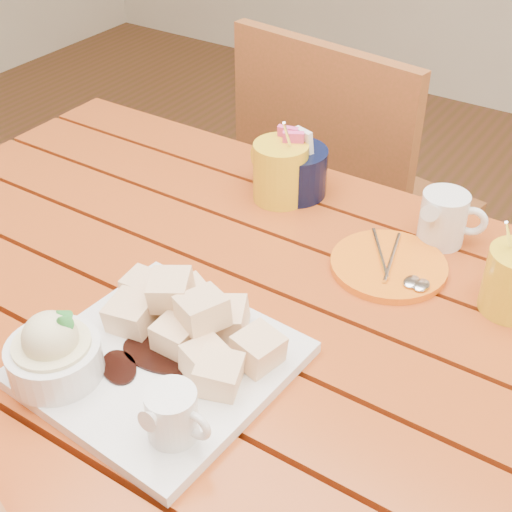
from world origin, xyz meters
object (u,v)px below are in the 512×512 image
Objects in this scene: table at (222,359)px; coffee_mug_left at (279,170)px; orange_saucer at (389,265)px; dessert_plate at (140,352)px; chair_far at (344,204)px.

coffee_mug_left is (-0.07, 0.27, 0.16)m from table.
table is at bearing -130.08° from orange_saucer.
coffee_mug_left is at bearing 99.79° from dessert_plate.
table is at bearing -52.03° from coffee_mug_left.
dessert_plate reaches higher than table.
chair_far is at bearing 99.85° from dessert_plate.
chair_far reaches higher than dessert_plate.
coffee_mug_left is (-0.07, 0.42, 0.02)m from dessert_plate.
orange_saucer reaches higher than table.
orange_saucer is at bearing 49.92° from table.
table is 0.70m from chair_far.
chair_far is at bearing 102.13° from table.
coffee_mug_left is at bearing 107.66° from chair_far.
table is at bearing 109.87° from chair_far.
coffee_mug_left is at bearing 161.11° from orange_saucer.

